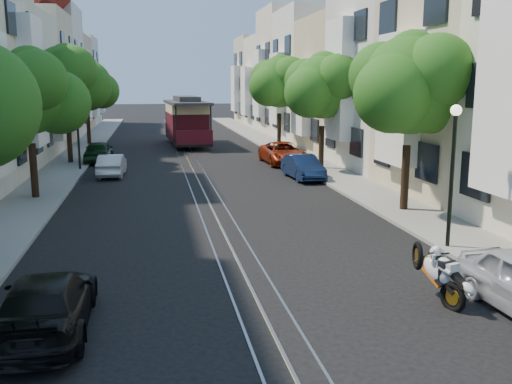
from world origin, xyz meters
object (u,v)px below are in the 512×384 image
lamp_west (77,120)px  parked_car_w_far (99,152)px  lamp_east (453,155)px  tree_e_b (411,87)px  sportbike_rider (439,271)px  tree_e_d (280,83)px  parked_car_e_mid (303,167)px  cable_car (187,119)px  tree_e_c (324,88)px  tree_w_b (30,95)px  tree_w_d (87,87)px  tree_w_c (67,80)px  parked_car_e_far (283,153)px  parked_car_w_mid (112,165)px  parked_car_w_near (46,304)px

lamp_west → parked_car_w_far: lamp_west is taller
lamp_east → parked_car_w_far: 24.60m
tree_e_b → sportbike_rider: tree_e_b is taller
tree_e_b → parked_car_w_far: 21.25m
tree_e_d → lamp_west: 16.39m
tree_e_d → parked_car_e_mid: bearing=-97.8°
tree_e_b → cable_car: tree_e_b is taller
tree_e_c → parked_car_w_far: tree_e_c is taller
tree_w_b → parked_car_e_mid: (12.50, 3.11, -3.78)m
tree_w_d → parked_car_e_mid: 22.99m
parked_car_w_far → lamp_east: bearing=119.7°
tree_w_c → lamp_west: 3.81m
tree_e_c → parked_car_w_far: (-12.81, 5.47, -3.91)m
sportbike_rider → lamp_west: bearing=95.8°
parked_car_e_far → tree_e_d: bearing=77.0°
lamp_west → parked_car_e_far: size_ratio=0.86×
tree_w_b → parked_car_w_mid: (2.74, 5.86, -3.81)m
tree_e_c → sportbike_rider: bearing=-99.4°
parked_car_e_mid → lamp_west: bearing=153.6°
tree_e_b → tree_e_d: 22.00m
lamp_west → cable_car: lamp_west is taller
tree_w_b → tree_w_d: (0.00, 22.00, 0.20)m
parked_car_w_near → sportbike_rider: bearing=179.9°
tree_e_b → parked_car_e_mid: bearing=103.2°
parked_car_e_mid → parked_car_w_far: (-10.90, 8.36, 0.06)m
tree_w_c → parked_car_e_mid: (12.50, -7.89, -4.45)m
sportbike_rider → parked_car_w_mid: bearing=93.6°
tree_e_d → parked_car_e_mid: 14.65m
tree_w_b → parked_car_w_far: (1.59, 11.47, -3.71)m
tree_e_c → lamp_east: size_ratio=1.57×
tree_w_c → lamp_west: (0.84, -2.98, -2.22)m
tree_e_b → parked_car_w_near: 15.22m
sportbike_rider → parked_car_w_mid: size_ratio=0.49×
lamp_east → lamp_west: bearing=125.0°
lamp_west → parked_car_w_far: (0.75, 3.45, -2.16)m
tree_e_b → tree_w_c: bearing=132.0°
tree_e_b → lamp_west: (-13.56, 13.02, -1.89)m
sportbike_rider → tree_e_b: bearing=50.1°
lamp_east → parked_car_w_mid: (-10.70, 15.84, -2.26)m
tree_w_d → parked_car_e_far: bearing=-46.3°
cable_car → parked_car_w_far: bearing=-127.0°
tree_w_d → parked_car_w_near: 36.19m
tree_w_c → tree_w_d: 11.01m
tree_e_d → tree_w_c: (-14.40, -6.00, 0.20)m
tree_w_b → parked_car_w_near: size_ratio=1.49×
cable_car → tree_e_c: bearing=-68.4°
parked_car_w_far → tree_w_d: bearing=-80.6°
lamp_east → cable_car: 31.08m
tree_w_c → parked_car_e_far: 13.67m
parked_car_e_far → parked_car_w_near: (-10.00, -22.55, -0.06)m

